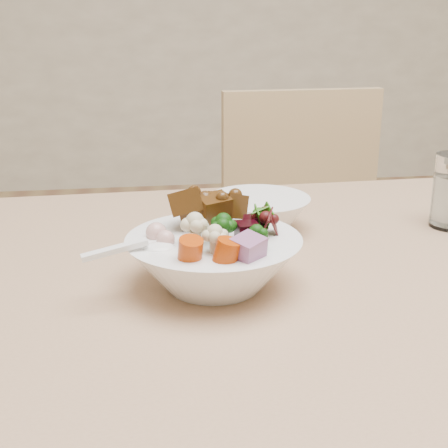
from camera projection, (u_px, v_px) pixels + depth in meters
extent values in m
cylinder|color=tan|center=(14.00, 407.00, 1.09)|extent=(0.05, 0.05, 0.64)
cube|color=tan|center=(320.00, 287.00, 1.37)|extent=(0.39, 0.39, 0.04)
cube|color=tan|center=(300.00, 178.00, 1.47)|extent=(0.37, 0.04, 0.41)
cylinder|color=tan|center=(266.00, 420.00, 1.26)|extent=(0.03, 0.03, 0.38)
cylinder|color=tan|center=(411.00, 403.00, 1.32)|extent=(0.03, 0.03, 0.38)
cylinder|color=tan|center=(235.00, 343.00, 1.56)|extent=(0.03, 0.03, 0.38)
cylinder|color=tan|center=(354.00, 332.00, 1.61)|extent=(0.03, 0.03, 0.38)
sphere|color=black|center=(223.00, 232.00, 0.67)|extent=(0.03, 0.03, 0.03)
sphere|color=beige|center=(195.00, 233.00, 0.66)|extent=(0.04, 0.04, 0.04)
cube|color=black|center=(255.00, 227.00, 0.70)|extent=(0.03, 0.03, 0.02)
cube|color=#8D5581|center=(248.00, 250.00, 0.63)|extent=(0.04, 0.04, 0.03)
cylinder|color=#C54605|center=(190.00, 251.00, 0.62)|extent=(0.03, 0.03, 0.03)
sphere|color=#DBA299|center=(165.00, 239.00, 0.67)|extent=(0.02, 0.02, 0.02)
ellipsoid|color=white|center=(159.00, 249.00, 0.66)|extent=(0.04, 0.03, 0.01)
cube|color=white|center=(115.00, 250.00, 0.64)|extent=(0.07, 0.02, 0.02)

